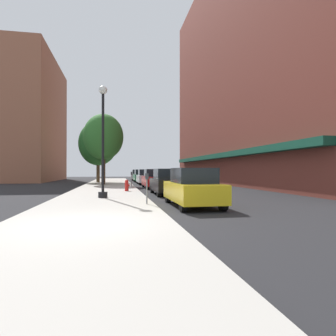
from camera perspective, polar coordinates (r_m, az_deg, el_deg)
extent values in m
plane|color=#232326|center=(26.23, -3.20, -3.86)|extent=(90.00, 90.00, 0.00)
cube|color=#B7B2A8|center=(27.03, -11.93, -3.62)|extent=(4.80, 50.00, 0.12)
cube|color=brown|center=(35.20, 15.05, 19.04)|extent=(6.00, 40.00, 26.60)
cube|color=#144C38|center=(31.93, 9.65, 2.32)|extent=(0.90, 34.00, 0.50)
cube|color=#9E6047|center=(47.06, -24.94, 8.58)|extent=(6.00, 18.00, 17.83)
cube|color=#144C38|center=(47.47, -28.88, 1.46)|extent=(0.90, 15.30, 0.50)
cylinder|color=black|center=(15.50, -12.84, -5.22)|extent=(0.48, 0.48, 0.30)
cylinder|color=black|center=(15.51, -12.83, 4.95)|extent=(0.14, 0.14, 5.20)
sphere|color=silver|center=(16.02, -12.81, 14.91)|extent=(0.44, 0.44, 0.44)
cylinder|color=red|center=(20.11, -8.22, -3.67)|extent=(0.26, 0.26, 0.62)
sphere|color=red|center=(20.10, -8.22, -2.65)|extent=(0.24, 0.24, 0.24)
cylinder|color=red|center=(20.11, -7.82, -3.41)|extent=(0.12, 0.10, 0.10)
cylinder|color=slate|center=(24.29, -7.26, -2.61)|extent=(0.06, 0.06, 1.05)
cube|color=#33383D|center=(24.27, -7.26, -1.06)|extent=(0.14, 0.09, 0.26)
cylinder|color=slate|center=(12.26, -4.24, -4.74)|extent=(0.06, 0.06, 1.05)
cube|color=#33383D|center=(12.23, -4.23, -1.68)|extent=(0.14, 0.09, 0.26)
cylinder|color=#4C3823|center=(35.57, -13.74, -0.38)|extent=(0.40, 0.40, 2.96)
ellipsoid|color=#235B23|center=(35.72, -13.73, 4.80)|extent=(4.64, 4.64, 5.34)
cylinder|color=#4C3823|center=(30.18, -12.74, 0.01)|extent=(0.40, 0.40, 3.35)
ellipsoid|color=#2D6B28|center=(30.37, -12.73, 6.08)|extent=(4.09, 4.09, 4.70)
cylinder|color=black|center=(13.86, -0.03, -5.59)|extent=(0.22, 0.64, 0.64)
cylinder|color=black|center=(14.22, 6.20, -5.46)|extent=(0.22, 0.64, 0.64)
cylinder|color=black|center=(10.74, 3.05, -7.09)|extent=(0.22, 0.64, 0.64)
cylinder|color=black|center=(11.20, 10.89, -6.81)|extent=(0.22, 0.64, 0.64)
cube|color=gold|center=(12.44, 4.85, -4.70)|extent=(1.80, 4.30, 0.76)
cube|color=black|center=(12.27, 5.03, -1.48)|extent=(1.56, 2.20, 0.64)
cylinder|color=black|center=(19.85, -3.17, -4.03)|extent=(0.22, 0.64, 0.64)
cylinder|color=black|center=(20.11, 1.25, -3.99)|extent=(0.22, 0.64, 0.64)
cylinder|color=black|center=(16.69, -1.80, -4.72)|extent=(0.22, 0.64, 0.64)
cylinder|color=black|center=(16.99, 3.42, -4.64)|extent=(0.22, 0.64, 0.64)
cube|color=black|center=(18.37, -0.13, -3.33)|extent=(1.80, 4.30, 0.76)
cube|color=black|center=(18.20, -0.05, -1.15)|extent=(1.56, 2.20, 0.64)
cylinder|color=black|center=(26.36, -4.95, -3.15)|extent=(0.22, 0.64, 0.64)
cylinder|color=black|center=(26.55, -1.59, -3.13)|extent=(0.22, 0.64, 0.64)
cylinder|color=black|center=(23.18, -4.21, -3.52)|extent=(0.22, 0.64, 0.64)
cylinder|color=black|center=(23.40, -0.40, -3.49)|extent=(0.22, 0.64, 0.64)
cube|color=red|center=(24.85, -2.81, -2.57)|extent=(1.80, 4.30, 0.76)
cube|color=black|center=(24.68, -2.77, -0.96)|extent=(1.56, 2.20, 0.64)
cylinder|color=black|center=(33.28, -6.07, -2.58)|extent=(0.22, 0.64, 0.64)
cylinder|color=black|center=(33.43, -3.40, -2.58)|extent=(0.22, 0.64, 0.64)
cylinder|color=black|center=(30.09, -5.62, -2.81)|extent=(0.22, 0.64, 0.64)
cylinder|color=black|center=(30.26, -2.67, -2.80)|extent=(0.22, 0.64, 0.64)
cube|color=silver|center=(31.74, -4.45, -2.11)|extent=(1.80, 4.30, 0.76)
cube|color=black|center=(31.58, -4.42, -0.85)|extent=(1.56, 2.20, 0.64)
cylinder|color=black|center=(39.38, -6.73, -2.25)|extent=(0.22, 0.64, 0.64)
cylinder|color=black|center=(39.50, -4.47, -2.25)|extent=(0.22, 0.64, 0.64)
cylinder|color=black|center=(36.18, -6.42, -2.41)|extent=(0.22, 0.64, 0.64)
cylinder|color=black|center=(36.32, -3.96, -2.41)|extent=(0.22, 0.64, 0.64)
cube|color=#196638|center=(37.83, -5.40, -1.84)|extent=(1.80, 4.30, 0.76)
cube|color=black|center=(37.67, -5.38, -0.78)|extent=(1.56, 2.20, 0.64)
cylinder|color=black|center=(45.66, -7.23, -2.00)|extent=(0.22, 0.64, 0.64)
cylinder|color=black|center=(45.77, -5.28, -2.00)|extent=(0.22, 0.64, 0.64)
cylinder|color=black|center=(42.46, -7.00, -2.12)|extent=(0.22, 0.64, 0.64)
cylinder|color=black|center=(42.58, -4.90, -2.12)|extent=(0.22, 0.64, 0.64)
cube|color=#B2B2BA|center=(44.10, -6.10, -1.64)|extent=(1.80, 4.30, 0.76)
cube|color=black|center=(43.94, -6.09, -0.74)|extent=(1.56, 2.20, 0.64)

